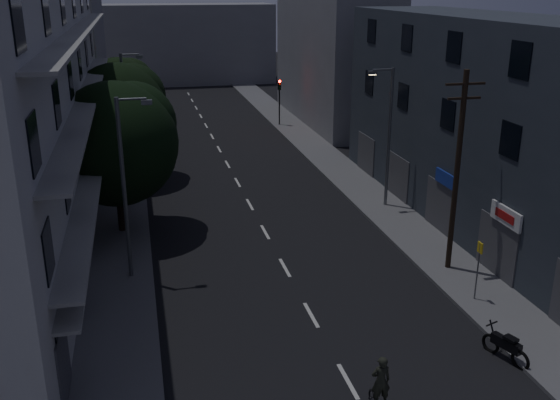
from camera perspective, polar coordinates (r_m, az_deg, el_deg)
name	(u,v)px	position (r m, az deg, el deg)	size (l,w,h in m)	color
ground	(236,180)	(42.01, -4.01, 1.82)	(160.00, 160.00, 0.00)	black
sidewalk_left	(122,187)	(41.55, -14.28, 1.17)	(3.00, 90.00, 0.15)	#565659
sidewalk_right	(343,172)	(43.72, 5.74, 2.57)	(3.00, 90.00, 0.15)	#565659
lane_markings	(223,156)	(47.95, -5.22, 3.99)	(0.15, 60.50, 0.01)	beige
building_left	(15,102)	(33.59, -23.06, 8.22)	(7.00, 36.00, 14.00)	#B1B1AC
building_right	(495,126)	(34.62, 19.06, 6.45)	(6.19, 28.00, 11.00)	#2C323B
building_far_left	(67,35)	(63.05, -18.92, 14.10)	(6.00, 20.00, 16.00)	slate
building_far_right	(333,52)	(59.77, 4.84, 13.36)	(6.00, 20.00, 13.00)	slate
building_far_end	(180,44)	(85.18, -9.12, 13.91)	(24.00, 8.00, 10.00)	slate
tree_near	(117,139)	(32.78, -14.72, 5.42)	(6.36, 6.36, 7.85)	black
tree_mid	(120,107)	(42.05, -14.46, 8.21)	(6.22, 6.22, 7.65)	black
tree_far	(120,90)	(51.54, -14.41, 9.68)	(5.63, 5.63, 6.97)	black
traffic_signal_far_right	(279,93)	(57.59, -0.05, 9.79)	(0.28, 0.37, 4.10)	black
traffic_signal_far_left	(133,100)	(55.36, -13.33, 8.90)	(0.28, 0.37, 4.10)	black
street_lamp_left_near	(126,180)	(27.28, -13.89, 1.75)	(1.51, 0.25, 8.00)	#585C60
street_lamp_right	(388,131)	(36.11, 9.80, 6.25)	(1.51, 0.25, 8.00)	slate
street_lamp_left_far	(127,106)	(44.14, -13.85, 8.32)	(1.51, 0.25, 8.00)	#55585C
utility_pole	(457,169)	(28.31, 15.90, 2.78)	(1.80, 0.24, 9.00)	black
bus_stop_sign	(479,260)	(26.64, 17.71, -5.28)	(0.06, 0.35, 2.52)	#595B60
motorcycle	(506,347)	(23.71, 19.93, -12.52)	(0.90, 1.92, 1.28)	black
cyclist	(380,397)	(19.95, 9.10, -17.35)	(0.62, 1.67, 2.11)	black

